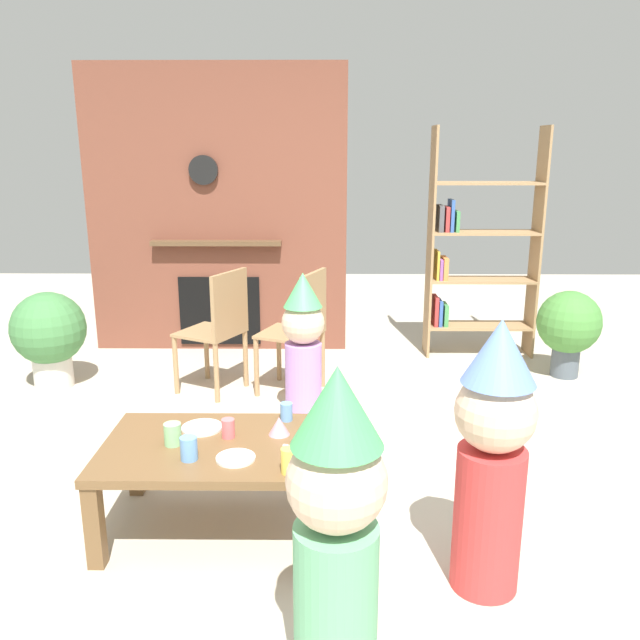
# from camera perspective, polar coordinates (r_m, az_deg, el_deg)

# --- Properties ---
(ground_plane) EXTENTS (12.00, 12.00, 0.00)m
(ground_plane) POSITION_cam_1_polar(r_m,az_deg,el_deg) (3.42, -2.68, -15.44)
(ground_plane) COLOR #BCB29E
(brick_fireplace_feature) EXTENTS (2.20, 0.28, 2.40)m
(brick_fireplace_feature) POSITION_cam_1_polar(r_m,az_deg,el_deg) (5.64, -9.05, 9.37)
(brick_fireplace_feature) COLOR brown
(brick_fireplace_feature) RESTS_ON ground_plane
(bookshelf) EXTENTS (0.90, 0.28, 1.90)m
(bookshelf) POSITION_cam_1_polar(r_m,az_deg,el_deg) (5.55, 13.43, 5.80)
(bookshelf) COLOR #9E7A51
(bookshelf) RESTS_ON ground_plane
(coffee_table) EXTENTS (1.00, 0.69, 0.43)m
(coffee_table) POSITION_cam_1_polar(r_m,az_deg,el_deg) (3.06, -9.43, -11.84)
(coffee_table) COLOR brown
(coffee_table) RESTS_ON ground_plane
(paper_cup_near_left) EXTENTS (0.06, 0.06, 0.11)m
(paper_cup_near_left) POSITION_cam_1_polar(r_m,az_deg,el_deg) (2.72, -2.80, -12.35)
(paper_cup_near_left) COLOR #F2CC4C
(paper_cup_near_left) RESTS_ON coffee_table
(paper_cup_near_right) EXTENTS (0.06, 0.06, 0.09)m
(paper_cup_near_right) POSITION_cam_1_polar(r_m,az_deg,el_deg) (3.06, -8.13, -9.46)
(paper_cup_near_right) COLOR #E5666B
(paper_cup_near_right) RESTS_ON coffee_table
(paper_cup_center) EXTENTS (0.07, 0.07, 0.10)m
(paper_cup_center) POSITION_cam_1_polar(r_m,az_deg,el_deg) (2.88, -11.53, -11.07)
(paper_cup_center) COLOR #669EE0
(paper_cup_center) RESTS_ON coffee_table
(paper_cup_far_left) EXTENTS (0.08, 0.08, 0.10)m
(paper_cup_far_left) POSITION_cam_1_polar(r_m,az_deg,el_deg) (3.03, -12.90, -9.82)
(paper_cup_far_left) COLOR #8CD18C
(paper_cup_far_left) RESTS_ON coffee_table
(paper_cup_far_right) EXTENTS (0.06, 0.06, 0.09)m
(paper_cup_far_right) POSITION_cam_1_polar(r_m,az_deg,el_deg) (3.21, -2.99, -8.11)
(paper_cup_far_right) COLOR #669EE0
(paper_cup_far_right) RESTS_ON coffee_table
(paper_plate_front) EXTENTS (0.19, 0.19, 0.01)m
(paper_plate_front) POSITION_cam_1_polar(r_m,az_deg,el_deg) (3.18, -10.39, -9.35)
(paper_plate_front) COLOR white
(paper_plate_front) RESTS_ON coffee_table
(paper_plate_rear) EXTENTS (0.17, 0.17, 0.01)m
(paper_plate_rear) POSITION_cam_1_polar(r_m,az_deg,el_deg) (2.87, -7.47, -12.02)
(paper_plate_rear) COLOR white
(paper_plate_rear) RESTS_ON coffee_table
(birthday_cake_slice) EXTENTS (0.10, 0.10, 0.09)m
(birthday_cake_slice) POSITION_cam_1_polar(r_m,az_deg,el_deg) (3.06, -3.65, -9.33)
(birthday_cake_slice) COLOR pink
(birthday_cake_slice) RESTS_ON coffee_table
(table_fork) EXTENTS (0.14, 0.08, 0.01)m
(table_fork) POSITION_cam_1_polar(r_m,az_deg,el_deg) (2.94, -2.00, -11.30)
(table_fork) COLOR silver
(table_fork) RESTS_ON coffee_table
(child_with_cone_hat) EXTENTS (0.31, 0.31, 1.13)m
(child_with_cone_hat) POSITION_cam_1_polar(r_m,az_deg,el_deg) (2.08, 1.45, -18.03)
(child_with_cone_hat) COLOR #66B27F
(child_with_cone_hat) RESTS_ON ground_plane
(child_in_pink) EXTENTS (0.31, 0.31, 1.13)m
(child_in_pink) POSITION_cam_1_polar(r_m,az_deg,el_deg) (2.62, 15.03, -11.17)
(child_in_pink) COLOR #D13838
(child_in_pink) RESTS_ON ground_plane
(child_by_the_chairs) EXTENTS (0.27, 0.27, 0.98)m
(child_by_the_chairs) POSITION_cam_1_polar(r_m,az_deg,el_deg) (4.10, -1.50, -2.17)
(child_by_the_chairs) COLOR #B27FCC
(child_by_the_chairs) RESTS_ON ground_plane
(dining_chair_left) EXTENTS (0.54, 0.54, 0.90)m
(dining_chair_left) POSITION_cam_1_polar(r_m,az_deg,el_deg) (4.64, -8.85, -0.40)
(dining_chair_left) COLOR #9E7A51
(dining_chair_left) RESTS_ON ground_plane
(dining_chair_middle) EXTENTS (0.52, 0.52, 0.90)m
(dining_chair_middle) POSITION_cam_1_polar(r_m,az_deg,el_deg) (4.57, -1.66, -0.47)
(dining_chair_middle) COLOR #9E7A51
(dining_chair_middle) RESTS_ON ground_plane
(potted_plant_tall) EXTENTS (0.48, 0.48, 0.68)m
(potted_plant_tall) POSITION_cam_1_polar(r_m,az_deg,el_deg) (5.30, 21.14, -0.45)
(potted_plant_tall) COLOR #4C5660
(potted_plant_tall) RESTS_ON ground_plane
(potted_plant_short) EXTENTS (0.53, 0.53, 0.72)m
(potted_plant_short) POSITION_cam_1_polar(r_m,az_deg,el_deg) (5.12, -22.86, -1.06)
(potted_plant_short) COLOR beige
(potted_plant_short) RESTS_ON ground_plane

